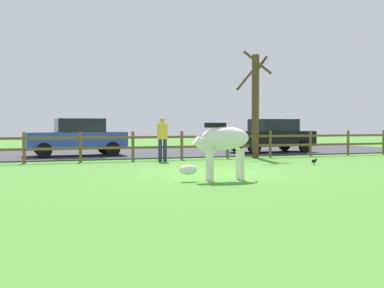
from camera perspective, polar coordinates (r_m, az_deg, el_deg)
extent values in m
plane|color=#47842D|center=(13.19, 3.01, -3.54)|extent=(60.00, 60.00, 0.00)
cube|color=#38383D|center=(22.07, -5.95, -1.07)|extent=(28.00, 7.40, 0.05)
cylinder|color=brown|center=(17.22, -19.91, -0.44)|extent=(0.11, 0.11, 1.10)
cylinder|color=brown|center=(17.28, -13.52, -0.35)|extent=(0.11, 0.11, 1.10)
cylinder|color=brown|center=(17.56, -7.26, -0.26)|extent=(0.11, 0.11, 1.10)
cylinder|color=brown|center=(18.04, -1.26, -0.17)|extent=(0.11, 0.11, 1.10)
cylinder|color=brown|center=(18.70, 4.38, -0.08)|extent=(0.11, 0.11, 1.10)
cylinder|color=brown|center=(19.53, 9.58, 0.00)|extent=(0.11, 0.11, 1.10)
cylinder|color=brown|center=(20.51, 14.32, 0.07)|extent=(0.11, 0.11, 1.10)
cylinder|color=brown|center=(21.62, 18.60, 0.14)|extent=(0.11, 0.11, 1.10)
cylinder|color=brown|center=(22.84, 22.44, 0.20)|extent=(0.11, 0.11, 1.10)
cube|color=brown|center=(17.77, -4.22, -0.39)|extent=(21.16, 0.06, 0.09)
cube|color=brown|center=(17.76, -4.22, 0.85)|extent=(21.16, 0.06, 0.09)
cylinder|color=#513A23|center=(19.18, 7.78, 4.59)|extent=(0.30, 0.30, 4.20)
cylinder|color=#513A23|center=(18.78, 8.03, 9.87)|extent=(1.13, 0.47, 0.96)
cylinder|color=#513A23|center=(19.55, 6.49, 7.80)|extent=(1.02, 0.65, 0.90)
cylinder|color=#513A23|center=(19.58, 8.37, 9.46)|extent=(0.43, 0.69, 0.80)
ellipsoid|color=white|center=(11.40, 4.07, 0.71)|extent=(1.25, 0.52, 0.56)
cylinder|color=white|center=(11.17, 2.40, -2.62)|extent=(0.11, 0.11, 0.78)
cylinder|color=white|center=(11.44, 1.94, -2.50)|extent=(0.11, 0.11, 0.78)
cylinder|color=white|center=(11.46, 6.18, -2.50)|extent=(0.11, 0.11, 0.78)
cylinder|color=white|center=(11.72, 5.64, -2.39)|extent=(0.11, 0.11, 0.78)
cylinder|color=white|center=(11.23, 1.56, -0.27)|extent=(0.60, 0.26, 0.51)
ellipsoid|color=white|center=(11.15, -0.50, -3.20)|extent=(0.45, 0.21, 0.24)
cube|color=black|center=(11.31, 2.89, 2.32)|extent=(0.56, 0.06, 0.12)
cylinder|color=black|center=(11.67, 7.14, 0.00)|extent=(0.19, 0.06, 0.54)
cylinder|color=black|center=(16.33, 14.68, -2.36)|extent=(0.01, 0.01, 0.06)
cylinder|color=black|center=(16.30, 14.76, -2.37)|extent=(0.01, 0.01, 0.06)
ellipsoid|color=black|center=(16.31, 14.72, -2.05)|extent=(0.18, 0.10, 0.12)
sphere|color=black|center=(16.36, 14.99, -1.86)|extent=(0.07, 0.07, 0.07)
cube|color=#2D4CAD|center=(19.96, -14.01, 0.44)|extent=(4.09, 1.93, 0.70)
cube|color=black|center=(19.97, -13.61, 2.25)|extent=(1.99, 1.67, 0.56)
cylinder|color=black|center=(18.99, -17.68, -0.76)|extent=(0.61, 0.21, 0.60)
cylinder|color=black|center=(20.68, -18.04, -0.51)|extent=(0.61, 0.21, 0.60)
cylinder|color=black|center=(19.38, -9.69, -0.62)|extent=(0.61, 0.21, 0.60)
cylinder|color=black|center=(21.04, -10.68, -0.39)|extent=(0.61, 0.21, 0.60)
cube|color=black|center=(22.22, 9.60, 0.67)|extent=(4.10, 1.95, 0.70)
cube|color=black|center=(22.28, 9.94, 2.30)|extent=(1.99, 1.68, 0.56)
cylinder|color=black|center=(20.81, 7.67, -0.40)|extent=(0.61, 0.22, 0.60)
cylinder|color=black|center=(22.29, 5.49, -0.20)|extent=(0.61, 0.22, 0.60)
cylinder|color=black|center=(22.28, 13.70, -0.26)|extent=(0.61, 0.22, 0.60)
cylinder|color=black|center=(23.67, 11.28, -0.08)|extent=(0.61, 0.22, 0.60)
cylinder|color=#232847|center=(17.15, -3.93, -0.78)|extent=(0.14, 0.14, 0.82)
cylinder|color=#232847|center=(17.17, -3.33, -0.78)|extent=(0.14, 0.14, 0.82)
cube|color=gold|center=(17.13, -3.64, 1.56)|extent=(0.39, 0.27, 0.58)
sphere|color=tan|center=(17.13, -3.64, 2.96)|extent=(0.22, 0.22, 0.22)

